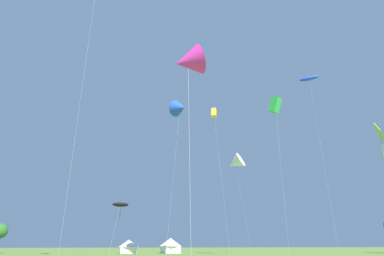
% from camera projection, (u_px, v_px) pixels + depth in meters
% --- Properties ---
extents(kite_white_delta, '(4.50, 4.62, 17.89)m').
position_uv_depth(kite_white_delta, '(235.00, 163.00, 64.80)').
color(kite_white_delta, white).
rests_on(kite_white_delta, ground).
extents(kite_magenta_delta, '(2.39, 3.42, 15.02)m').
position_uv_depth(kite_magenta_delta, '(188.00, 61.00, 24.19)').
color(kite_magenta_delta, '#E02DA3').
rests_on(kite_magenta_delta, ground).
extents(kite_blue_delta, '(3.94, 4.01, 23.84)m').
position_uv_depth(kite_blue_delta, '(180.00, 108.00, 55.64)').
color(kite_blue_delta, blue).
rests_on(kite_blue_delta, ground).
extents(kite_blue_parafoil, '(3.95, 4.10, 34.22)m').
position_uv_depth(kite_blue_parafoil, '(309.00, 78.00, 70.48)').
color(kite_blue_parafoil, blue).
rests_on(kite_blue_parafoil, ground).
extents(kite_lime_diamond, '(2.62, 2.19, 15.10)m').
position_uv_depth(kite_lime_diamond, '(380.00, 135.00, 39.91)').
color(kite_lime_diamond, '#99DB2D').
rests_on(kite_lime_diamond, ground).
extents(kite_black_parafoil, '(2.39, 2.10, 7.20)m').
position_uv_depth(kite_black_parafoil, '(120.00, 205.00, 47.30)').
color(kite_black_parafoil, black).
rests_on(kite_black_parafoil, ground).
extents(kite_yellow_box, '(1.77, 3.16, 22.75)m').
position_uv_depth(kite_yellow_box, '(214.00, 113.00, 56.58)').
color(kite_yellow_box, yellow).
rests_on(kite_yellow_box, ground).
extents(kite_green_box, '(2.20, 2.44, 25.10)m').
position_uv_depth(kite_green_box, '(275.00, 105.00, 57.99)').
color(kite_green_box, green).
rests_on(kite_green_box, ground).
extents(festival_tent_left, '(3.97, 3.97, 2.58)m').
position_uv_depth(festival_tent_left, '(129.00, 246.00, 68.76)').
color(festival_tent_left, white).
rests_on(festival_tent_left, ground).
extents(festival_tent_right, '(4.48, 4.48, 2.91)m').
position_uv_depth(festival_tent_right, '(171.00, 245.00, 70.44)').
color(festival_tent_right, white).
rests_on(festival_tent_right, ground).
extents(tree_distant_right, '(2.95, 2.95, 5.74)m').
position_uv_depth(tree_distant_right, '(0.00, 231.00, 70.00)').
color(tree_distant_right, brown).
rests_on(tree_distant_right, ground).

